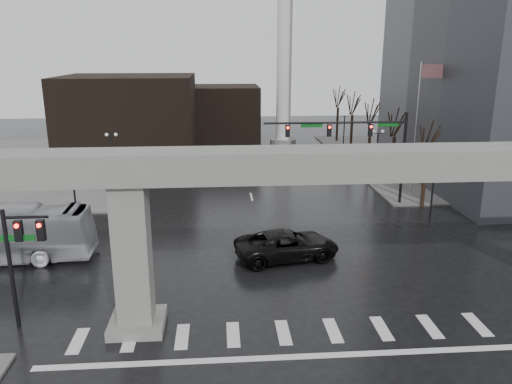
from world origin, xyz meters
The scene contains 22 objects.
ground centered at (0.00, 0.00, 0.00)m, with size 160.00×160.00×0.00m, color black.
sidewalk_ne centered at (26.00, 36.00, 0.07)m, with size 28.00×36.00×0.15m, color slate.
sidewalk_nw centered at (-26.00, 36.00, 0.07)m, with size 28.00×36.00×0.15m, color slate.
elevated_guideway centered at (1.26, 0.00, 6.88)m, with size 48.00×2.60×8.70m.
building_far_left centered at (-14.00, 42.00, 5.00)m, with size 16.00×14.00×10.00m, color black.
building_far_mid centered at (-2.00, 52.00, 4.00)m, with size 10.00×10.00×8.00m, color black.
smokestack centered at (6.00, 46.00, 13.35)m, with size 3.60×3.60×30.00m.
signal_mast_arm centered at (8.99, 18.80, 5.83)m, with size 12.12×0.43×8.00m.
signal_left_pole centered at (-12.25, 0.50, 4.07)m, with size 2.30×0.30×6.00m.
flagpole_assembly centered at (15.29, 22.00, 7.53)m, with size 2.06×0.12×12.00m.
lamp_right_0 centered at (13.50, 14.00, 3.47)m, with size 1.22×0.32×5.11m.
lamp_right_1 centered at (13.50, 28.00, 3.47)m, with size 1.22×0.32×5.11m.
lamp_right_2 centered at (13.50, 42.00, 3.47)m, with size 1.22×0.32×5.11m.
lamp_left_0 centered at (-13.50, 14.00, 3.47)m, with size 1.22×0.32×5.11m.
lamp_left_1 centered at (-13.50, 28.00, 3.47)m, with size 1.22×0.32×5.11m.
lamp_left_2 centered at (-13.50, 42.00, 3.47)m, with size 1.22×0.32×5.11m.
tree_right_0 centered at (14.53, 18.02, 2.79)m, with size 1.09×1.58×7.50m.
tree_right_1 centered at (14.53, 26.02, 2.85)m, with size 1.09×1.61×7.67m.
tree_right_2 centered at (14.53, 34.02, 2.91)m, with size 1.10×1.63×7.85m.
tree_right_3 centered at (14.53, 42.02, 2.98)m, with size 1.11×1.66×8.02m.
tree_right_4 centered at (14.53, 50.02, 3.04)m, with size 1.12×1.69×8.19m.
pickup_truck centered at (1.35, 7.72, 0.93)m, with size 3.08×6.68×1.86m, color black.
Camera 1 is at (-2.89, -21.89, 12.97)m, focal length 35.00 mm.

